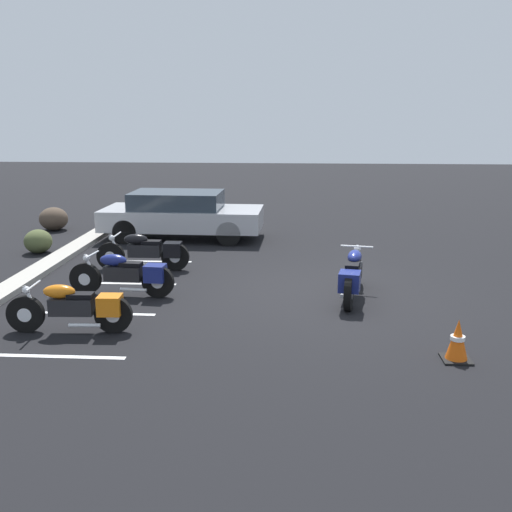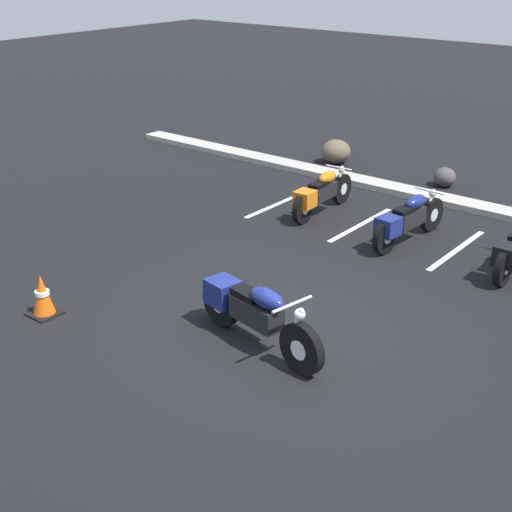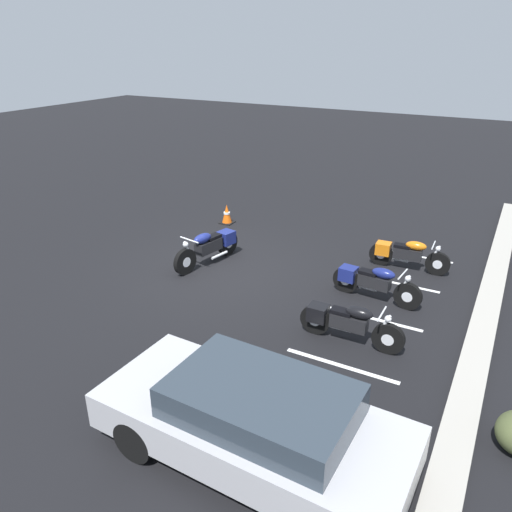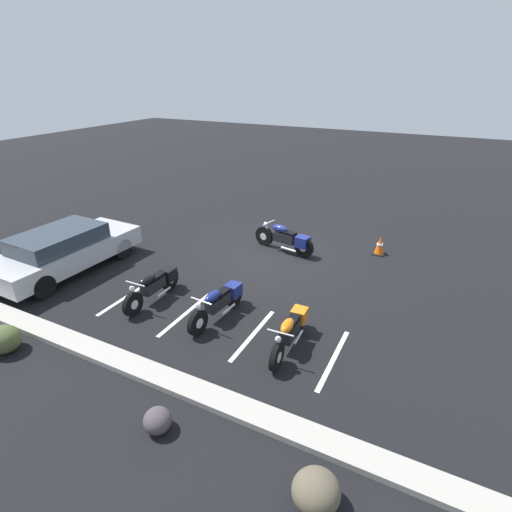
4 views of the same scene
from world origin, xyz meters
name	(u,v)px [view 3 (image 3 of 4)]	position (x,y,z in m)	size (l,w,h in m)	color
ground	(220,269)	(0.00, 0.00, 0.00)	(60.00, 60.00, 0.00)	black
motorcycle_navy_featured	(210,246)	(-0.25, -0.43, 0.46)	(2.19, 0.77, 0.87)	black
parked_bike_0	(405,254)	(-2.26, 4.06, 0.41)	(0.56, 1.98, 0.78)	black
parked_bike_1	(372,281)	(-0.32, 3.79, 0.43)	(0.57, 2.04, 0.80)	black
parked_bike_2	(346,322)	(1.58, 3.85, 0.43)	(0.57, 2.04, 0.80)	black
car_silver	(254,421)	(4.99, 3.73, 0.68)	(1.93, 4.35, 1.29)	black
concrete_curb	(482,330)	(0.00, 6.15, 0.06)	(18.00, 0.50, 0.12)	#A8A399
traffic_cone	(227,214)	(-3.00, -1.63, 0.28)	(0.40, 0.40, 0.60)	black
stall_line_0	(412,255)	(-3.23, 4.07, 0.00)	(0.10, 2.10, 0.00)	white
stall_line_1	(394,283)	(-1.36, 4.07, 0.00)	(0.10, 2.10, 0.00)	white
stall_line_2	(372,318)	(0.50, 4.07, 0.00)	(0.10, 2.10, 0.00)	white
stall_line_3	(341,366)	(2.37, 4.07, 0.00)	(0.10, 2.10, 0.00)	white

